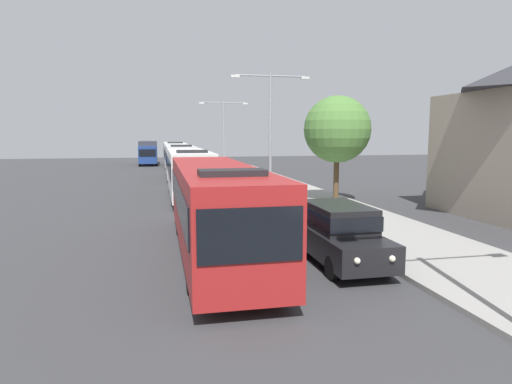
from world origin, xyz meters
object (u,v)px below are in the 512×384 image
object	(u,v)px
bus_middle	(180,160)
bus_lead	(216,205)
box_truck_oncoming	(148,152)
streetlamp_far	(224,127)
roadside_tree	(337,129)
bus_second_in_line	(189,172)
bus_fourth_in_line	(175,154)
white_suv	(339,231)
streetlamp_mid	(270,121)

from	to	relation	value
bus_middle	bus_lead	bearing A→B (deg)	-90.00
bus_middle	box_truck_oncoming	world-z (taller)	bus_middle
streetlamp_far	roadside_tree	world-z (taller)	streetlamp_far
box_truck_oncoming	streetlamp_far	size ratio (longest dim) A/B	1.03
streetlamp_far	roadside_tree	size ratio (longest dim) A/B	1.24
bus_second_in_line	bus_fourth_in_line	xyz separation A→B (m)	(-0.00, 26.89, -0.00)
box_truck_oncoming	bus_second_in_line	bearing A→B (deg)	-84.31
bus_second_in_line	streetlamp_far	distance (m)	22.72
white_suv	roadside_tree	xyz separation A→B (m)	(4.74, 11.94, 3.35)
streetlamp_mid	roadside_tree	size ratio (longest dim) A/B	1.28
bus_middle	roadside_tree	distance (m)	19.51
bus_fourth_in_line	roadside_tree	world-z (taller)	roadside_tree
bus_middle	streetlamp_mid	distance (m)	14.70
box_truck_oncoming	streetlamp_far	distance (m)	14.59
bus_second_in_line	bus_middle	bearing A→B (deg)	90.00
bus_lead	bus_fourth_in_line	bearing A→B (deg)	90.00
bus_middle	box_truck_oncoming	size ratio (longest dim) A/B	1.46
bus_fourth_in_line	streetlamp_far	world-z (taller)	streetlamp_far
bus_second_in_line	streetlamp_far	xyz separation A→B (m)	(5.40, 21.84, 3.18)
streetlamp_mid	white_suv	bearing A→B (deg)	-96.04
bus_lead	bus_second_in_line	size ratio (longest dim) A/B	1.10
box_truck_oncoming	streetlamp_mid	distance (m)	34.66
streetlamp_mid	bus_lead	bearing A→B (deg)	-111.00
bus_fourth_in_line	roadside_tree	bearing A→B (deg)	-74.91
streetlamp_far	roadside_tree	xyz separation A→B (m)	(3.04, -26.24, -0.49)
bus_middle	streetlamp_far	xyz separation A→B (m)	(5.40, 8.85, 3.18)
bus_lead	streetlamp_far	bearing A→B (deg)	81.51
bus_second_in_line	white_suv	world-z (taller)	bus_second_in_line
bus_fourth_in_line	white_suv	size ratio (longest dim) A/B	2.18
box_truck_oncoming	roadside_tree	distance (m)	39.40
streetlamp_far	white_suv	bearing A→B (deg)	-92.55
bus_middle	streetlamp_far	world-z (taller)	streetlamp_far
streetlamp_mid	roadside_tree	xyz separation A→B (m)	(3.04, -4.12, -0.60)
bus_middle	box_truck_oncoming	xyz separation A→B (m)	(-3.30, 20.13, 0.02)
bus_fourth_in_line	box_truck_oncoming	world-z (taller)	bus_fourth_in_line
bus_lead	bus_fourth_in_line	world-z (taller)	same
streetlamp_mid	roadside_tree	world-z (taller)	streetlamp_mid
bus_second_in_line	box_truck_oncoming	bearing A→B (deg)	95.69
streetlamp_mid	box_truck_oncoming	bearing A→B (deg)	104.60
bus_lead	streetlamp_far	world-z (taller)	streetlamp_far
white_suv	roadside_tree	distance (m)	13.27
bus_lead	roadside_tree	bearing A→B (deg)	49.67
bus_second_in_line	roadside_tree	world-z (taller)	roadside_tree
bus_fourth_in_line	streetlamp_far	distance (m)	8.05
bus_second_in_line	streetlamp_mid	bearing A→B (deg)	-2.91
bus_fourth_in_line	box_truck_oncoming	bearing A→B (deg)	117.90
bus_fourth_in_line	roadside_tree	xyz separation A→B (m)	(8.44, -31.28, 2.70)
bus_middle	bus_fourth_in_line	bearing A→B (deg)	90.00
bus_fourth_in_line	streetlamp_mid	xyz separation A→B (m)	(5.40, -27.16, 3.30)
bus_lead	roadside_tree	world-z (taller)	roadside_tree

